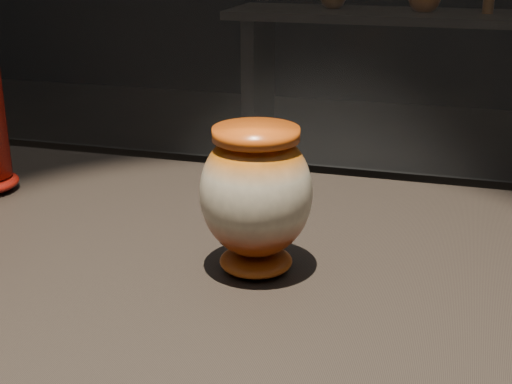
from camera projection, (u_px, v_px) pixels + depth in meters
The scene contains 3 objects.
main_vase at pixel (256, 195), 0.94m from camera, with size 0.20×0.20×0.20m.
back_shelf at pixel (395, 57), 4.25m from camera, with size 2.00×0.60×0.90m.
back_vase_right at pixel (488, 4), 4.03m from camera, with size 0.06×0.06×0.11m, color brown.
Camera 1 is at (0.34, -0.88, 1.34)m, focal length 50.00 mm.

